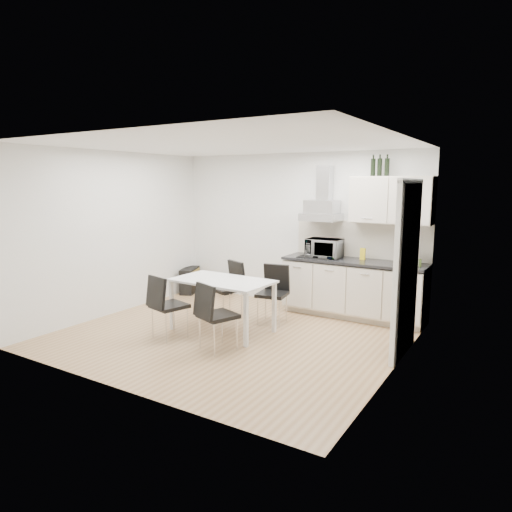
{
  "coord_description": "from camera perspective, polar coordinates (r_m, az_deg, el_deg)",
  "views": [
    {
      "loc": [
        3.48,
        -5.04,
        2.11
      ],
      "look_at": [
        0.23,
        0.28,
        1.1
      ],
      "focal_mm": 32.0,
      "sensor_mm": 36.0,
      "label": 1
    }
  ],
  "objects": [
    {
      "name": "chair_near_right",
      "position": [
        5.81,
        -4.76,
        -7.54
      ],
      "size": [
        0.59,
        0.62,
        0.88
      ],
      "primitive_type": null,
      "rotation": [
        0.0,
        0.0,
        -0.36
      ],
      "color": "black",
      "rests_on": "ground"
    },
    {
      "name": "wall_right",
      "position": [
        5.25,
        17.47,
        -0.1
      ],
      "size": [
        0.1,
        4.0,
        2.6
      ],
      "primitive_type": "cube",
      "color": "white",
      "rests_on": "ground"
    },
    {
      "name": "chair_far_right",
      "position": [
        6.87,
        2.05,
        -4.89
      ],
      "size": [
        0.52,
        0.57,
        0.88
      ],
      "primitive_type": null,
      "rotation": [
        0.0,
        0.0,
        3.31
      ],
      "color": "black",
      "rests_on": "ground"
    },
    {
      "name": "floor_speaker",
      "position": [
        8.73,
        -3.83,
        -3.69
      ],
      "size": [
        0.25,
        0.24,
        0.33
      ],
      "primitive_type": "cube",
      "rotation": [
        0.0,
        0.0,
        -0.38
      ],
      "color": "black",
      "rests_on": "ground"
    },
    {
      "name": "guitar_amp",
      "position": [
        8.92,
        -8.29,
        -3.01
      ],
      "size": [
        0.44,
        0.62,
        0.48
      ],
      "rotation": [
        0.0,
        0.0,
        0.38
      ],
      "color": "black",
      "rests_on": "ground"
    },
    {
      "name": "doorway",
      "position": [
        5.83,
        18.29,
        -1.75
      ],
      "size": [
        0.08,
        1.04,
        2.1
      ],
      "primitive_type": "cube",
      "color": "white",
      "rests_on": "ground"
    },
    {
      "name": "chair_near_left",
      "position": [
        6.35,
        -10.77,
        -6.23
      ],
      "size": [
        0.55,
        0.6,
        0.88
      ],
      "primitive_type": null,
      "rotation": [
        0.0,
        0.0,
        -0.26
      ],
      "color": "black",
      "rests_on": "ground"
    },
    {
      "name": "wall_front",
      "position": [
        4.69,
        -17.17,
        -1.16
      ],
      "size": [
        4.5,
        0.1,
        2.6
      ],
      "primitive_type": "cube",
      "color": "white",
      "rests_on": "ground"
    },
    {
      "name": "dining_table",
      "position": [
        6.49,
        -4.25,
        -3.67
      ],
      "size": [
        1.43,
        0.85,
        0.75
      ],
      "rotation": [
        0.0,
        0.0,
        -0.04
      ],
      "color": "white",
      "rests_on": "ground"
    },
    {
      "name": "ground",
      "position": [
        6.48,
        -3.08,
        -9.82
      ],
      "size": [
        4.5,
        4.5,
        0.0
      ],
      "primitive_type": "plane",
      "color": "tan",
      "rests_on": "ground"
    },
    {
      "name": "ceiling",
      "position": [
        6.15,
        -3.29,
        13.75
      ],
      "size": [
        4.5,
        4.5,
        0.0
      ],
      "primitive_type": "plane",
      "color": "white",
      "rests_on": "wall_back"
    },
    {
      "name": "chair_far_left",
      "position": [
        7.21,
        -3.72,
        -4.22
      ],
      "size": [
        0.59,
        0.63,
        0.88
      ],
      "primitive_type": null,
      "rotation": [
        0.0,
        0.0,
        2.76
      ],
      "color": "black",
      "rests_on": "ground"
    },
    {
      "name": "kitchenette",
      "position": [
        7.27,
        12.53,
        -1.17
      ],
      "size": [
        2.22,
        0.64,
        2.52
      ],
      "color": "beige",
      "rests_on": "ground"
    },
    {
      "name": "wall_back",
      "position": [
        7.9,
        5.09,
        3.27
      ],
      "size": [
        4.5,
        0.1,
        2.6
      ],
      "primitive_type": "cube",
      "color": "white",
      "rests_on": "ground"
    },
    {
      "name": "wall_left",
      "position": [
        7.68,
        -17.17,
        2.73
      ],
      "size": [
        0.1,
        4.0,
        2.6
      ],
      "primitive_type": "cube",
      "color": "white",
      "rests_on": "ground"
    }
  ]
}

